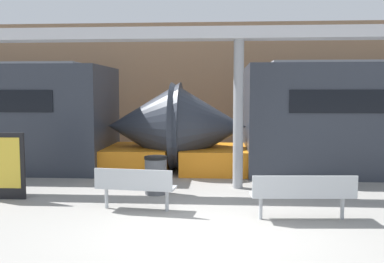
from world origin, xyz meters
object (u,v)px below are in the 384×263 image
at_px(trash_bin, 156,175).
at_px(support_column_near, 238,115).
at_px(bench_near, 135,185).
at_px(bench_far, 303,192).
at_px(poster_board, 0,166).

bearing_deg(trash_bin, support_column_near, 21.42).
xyz_separation_m(bench_near, bench_far, (3.16, -0.43, 0.00)).
distance_m(bench_near, bench_far, 3.19).
distance_m(bench_far, support_column_near, 3.10).
xyz_separation_m(trash_bin, poster_board, (-3.32, -0.70, 0.30)).
bearing_deg(trash_bin, bench_near, -97.71).
distance_m(poster_board, support_column_near, 5.51).
relative_size(bench_near, support_column_near, 0.45).
distance_m(bench_near, poster_board, 3.22).
bearing_deg(poster_board, support_column_near, 15.46).
relative_size(bench_far, support_column_near, 0.53).
bearing_deg(bench_near, trash_bin, 89.26).
height_order(bench_near, trash_bin, trash_bin).
bearing_deg(trash_bin, poster_board, -168.13).
bearing_deg(bench_near, bench_far, -0.84).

